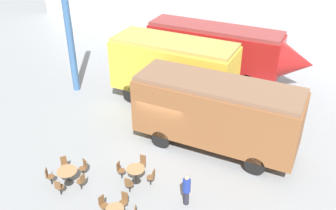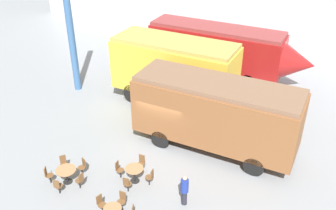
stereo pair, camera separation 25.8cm
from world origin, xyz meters
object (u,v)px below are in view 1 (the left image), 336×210
(cafe_table_mid, at_px, (67,173))
(cafe_chair_0, at_px, (152,176))
(visitor_person, at_px, (186,189))
(passenger_coach_vintage, at_px, (174,66))
(passenger_coach_wooden, at_px, (216,111))
(cafe_table_near, at_px, (136,171))
(streamlined_locomotive, at_px, (225,49))

(cafe_table_mid, bearing_deg, cafe_chair_0, 23.56)
(cafe_table_mid, bearing_deg, visitor_person, 12.10)
(passenger_coach_vintage, xyz_separation_m, passenger_coach_wooden, (3.95, -3.45, -0.24))
(cafe_table_near, distance_m, cafe_chair_0, 0.80)
(passenger_coach_vintage, relative_size, cafe_chair_0, 8.61)
(cafe_table_near, relative_size, visitor_person, 0.55)
(streamlined_locomotive, bearing_deg, visitor_person, -78.40)
(passenger_coach_vintage, bearing_deg, streamlined_locomotive, 69.63)
(cafe_chair_0, bearing_deg, passenger_coach_wooden, -117.11)
(passenger_coach_vintage, distance_m, passenger_coach_wooden, 5.25)
(visitor_person, bearing_deg, cafe_chair_0, 168.23)
(passenger_coach_wooden, bearing_deg, cafe_chair_0, -110.39)
(cafe_table_near, relative_size, cafe_table_mid, 0.91)
(visitor_person, bearing_deg, passenger_coach_wooden, 94.31)
(streamlined_locomotive, bearing_deg, passenger_coach_vintage, -110.37)
(passenger_coach_vintage, relative_size, cafe_table_mid, 8.06)
(passenger_coach_wooden, bearing_deg, visitor_person, -85.69)
(streamlined_locomotive, relative_size, visitor_person, 7.36)
(cafe_table_near, xyz_separation_m, visitor_person, (2.64, -0.29, 0.24))
(passenger_coach_wooden, height_order, cafe_chair_0, passenger_coach_wooden)
(streamlined_locomotive, relative_size, passenger_coach_vintage, 1.51)
(cafe_table_near, bearing_deg, cafe_table_mid, -152.17)
(cafe_table_mid, relative_size, visitor_person, 0.61)
(passenger_coach_vintage, relative_size, passenger_coach_wooden, 0.91)
(passenger_coach_wooden, relative_size, cafe_table_near, 9.72)
(cafe_table_near, height_order, cafe_table_mid, cafe_table_near)
(streamlined_locomotive, bearing_deg, passenger_coach_wooden, -74.52)
(streamlined_locomotive, distance_m, cafe_chair_0, 12.27)
(cafe_table_mid, distance_m, visitor_person, 5.50)
(cafe_table_near, height_order, cafe_chair_0, cafe_chair_0)
(cafe_table_mid, bearing_deg, streamlined_locomotive, 78.41)
(passenger_coach_vintage, xyz_separation_m, cafe_chair_0, (2.44, -7.52, -1.89))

